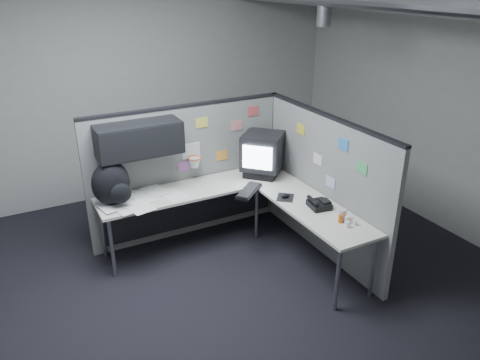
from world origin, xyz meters
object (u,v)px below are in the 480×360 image
desk (228,202)px  keyboard (249,191)px  monitor (263,154)px  backpack (112,184)px  phone (319,204)px

desk → keyboard: bearing=-28.3°
monitor → backpack: (-1.82, 0.01, -0.03)m
keyboard → backpack: bearing=168.3°
desk → phone: 1.05m
desk → keyboard: (0.21, -0.11, 0.14)m
keyboard → monitor: bearing=48.5°
backpack → monitor: bearing=-1.3°
desk → keyboard: 0.28m
monitor → backpack: size_ratio=1.30×
desk → monitor: size_ratio=3.63×
desk → monitor: bearing=24.5°
desk → monitor: 0.77m
monitor → backpack: bearing=-179.8°
phone → backpack: size_ratio=0.52×
desk → keyboard: keyboard is taller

